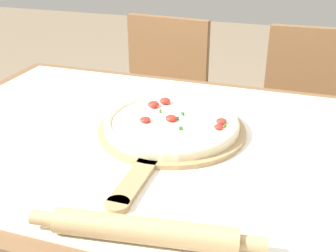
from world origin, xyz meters
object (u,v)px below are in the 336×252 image
at_px(pizza, 172,123).
at_px(rolling_pin, 144,231).
at_px(chair_right, 307,124).
at_px(pizza_peel, 169,133).
at_px(chair_left, 160,105).

relative_size(pizza, rolling_pin, 0.85).
relative_size(pizza, chair_right, 0.38).
bearing_deg(pizza, pizza_peel, -89.61).
bearing_deg(chair_right, pizza_peel, -117.08).
distance_m(pizza_peel, rolling_pin, 0.40).
xyz_separation_m(chair_left, chair_right, (0.64, 0.00, 0.00)).
bearing_deg(pizza_peel, pizza, 90.39).
distance_m(pizza, rolling_pin, 0.42).
distance_m(rolling_pin, chair_right, 1.21).
relative_size(pizza_peel, rolling_pin, 1.36).
distance_m(pizza, chair_right, 0.86).
relative_size(pizza_peel, chair_right, 0.61).
height_order(pizza_peel, chair_right, chair_right).
xyz_separation_m(rolling_pin, chair_right, (0.27, 1.14, -0.29)).
xyz_separation_m(pizza_peel, chair_left, (-0.29, 0.75, -0.27)).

